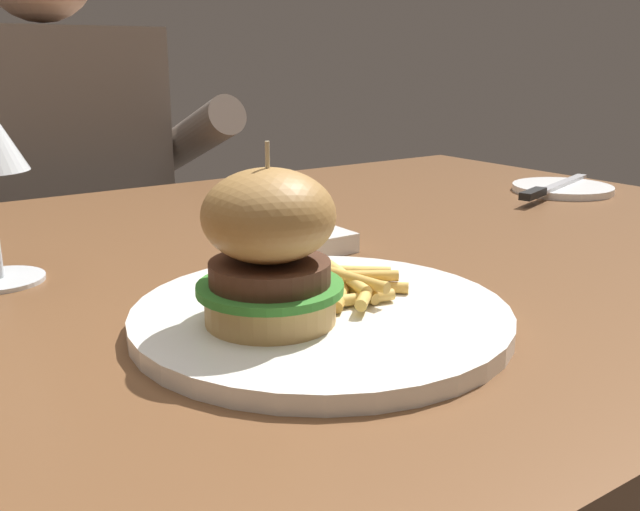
# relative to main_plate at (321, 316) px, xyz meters

# --- Properties ---
(dining_table) EXTENTS (1.48, 0.87, 0.74)m
(dining_table) POSITION_rel_main_plate_xyz_m (-0.01, 0.19, -0.09)
(dining_table) COLOR brown
(dining_table) RESTS_ON ground
(main_plate) EXTENTS (0.28, 0.28, 0.01)m
(main_plate) POSITION_rel_main_plate_xyz_m (0.00, 0.00, 0.00)
(main_plate) COLOR white
(main_plate) RESTS_ON dining_table
(burger_sandwich) EXTENTS (0.10, 0.10, 0.13)m
(burger_sandwich) POSITION_rel_main_plate_xyz_m (-0.04, -0.00, 0.06)
(burger_sandwich) COLOR tan
(burger_sandwich) RESTS_ON main_plate
(fries_pile) EXTENTS (0.11, 0.10, 0.02)m
(fries_pile) POSITION_rel_main_plate_xyz_m (0.04, 0.01, 0.02)
(fries_pile) COLOR #EABC5B
(fries_pile) RESTS_ON main_plate
(bread_plate) EXTENTS (0.14, 0.14, 0.01)m
(bread_plate) POSITION_rel_main_plate_xyz_m (0.60, 0.23, -0.00)
(bread_plate) COLOR white
(bread_plate) RESTS_ON dining_table
(table_knife) EXTENTS (0.23, 0.08, 0.01)m
(table_knife) POSITION_rel_main_plate_xyz_m (0.55, 0.22, 0.01)
(table_knife) COLOR silver
(table_knife) RESTS_ON bread_plate
(butter_dish) EXTENTS (0.09, 0.07, 0.04)m
(butter_dish) POSITION_rel_main_plate_xyz_m (0.10, 0.18, 0.00)
(butter_dish) COLOR white
(butter_dish) RESTS_ON dining_table
(diner_person) EXTENTS (0.51, 0.36, 1.18)m
(diner_person) POSITION_rel_main_plate_xyz_m (0.06, 0.90, -0.18)
(diner_person) COLOR #282833
(diner_person) RESTS_ON ground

